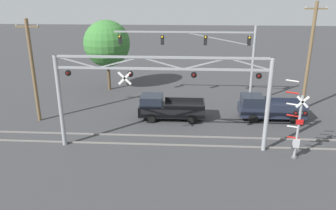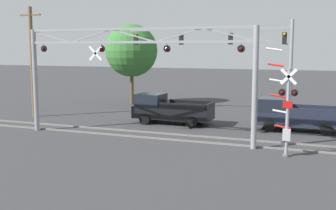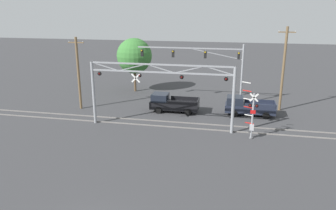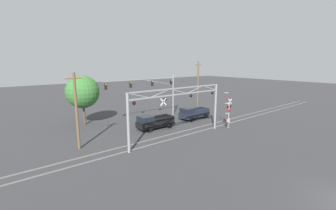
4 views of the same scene
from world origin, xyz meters
name	(u,v)px [view 4 (image 4 of 4)]	position (x,y,z in m)	size (l,w,h in m)	color
rail_track_near	(177,138)	(0.00, 16.99, 0.05)	(80.00, 0.08, 0.10)	gray
rail_track_far	(169,135)	(0.00, 18.42, 0.05)	(80.00, 0.08, 0.10)	gray
crossing_gantry	(179,105)	(-0.01, 16.70, 4.18)	(13.80, 0.30, 6.22)	gray
crossing_signal_mast	(228,114)	(8.40, 15.70, 2.03)	(1.53, 0.35, 5.14)	gray
traffic_signal_span	(156,88)	(3.98, 26.66, 5.07)	(12.80, 0.39, 7.13)	gray
pickup_truck_lead	(154,122)	(0.05, 21.97, 0.95)	(5.33, 2.27, 1.99)	black
pickup_truck_following	(193,113)	(8.22, 22.42, 0.95)	(5.25, 2.27, 1.99)	#1E2333
utility_pole_left	(77,110)	(-10.41, 20.96, 4.20)	(1.80, 0.28, 8.11)	brown
utility_pole_right	(198,87)	(11.91, 24.99, 4.78)	(1.80, 0.28, 9.27)	brown
background_tree_beyond_span	(83,92)	(-6.72, 30.07, 4.90)	(4.76, 4.76, 7.28)	brown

